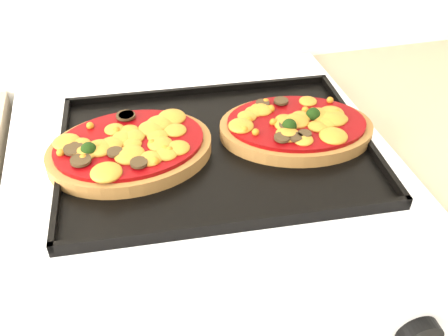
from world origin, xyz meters
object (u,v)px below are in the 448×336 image
object	(u,v)px
stove	(209,326)
pizza_right	(296,126)
pizza_left	(130,147)
baking_tray	(216,147)

from	to	relation	value
stove	pizza_right	distance (m)	0.50
stove	pizza_left	size ratio (longest dim) A/B	3.70
pizza_left	pizza_right	bearing A→B (deg)	-1.57
baking_tray	pizza_left	world-z (taller)	pizza_left
stove	pizza_left	distance (m)	0.49
baking_tray	pizza_right	bearing A→B (deg)	5.28
stove	pizza_right	size ratio (longest dim) A/B	3.79
stove	pizza_left	world-z (taller)	pizza_left
baking_tray	pizza_left	xyz separation A→B (m)	(-0.13, 0.01, 0.02)
stove	pizza_right	world-z (taller)	pizza_right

